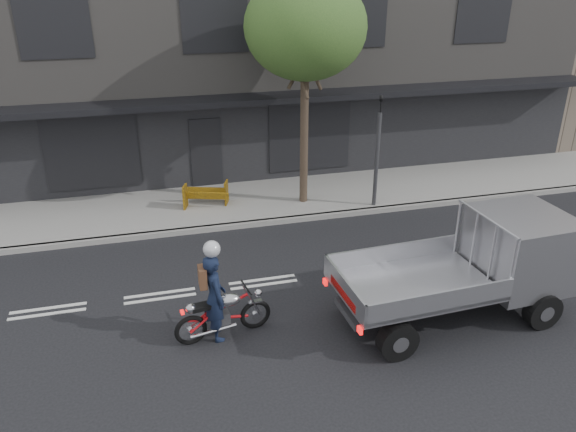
# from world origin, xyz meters

# --- Properties ---
(ground) EXTENTS (80.00, 80.00, 0.00)m
(ground) POSITION_xyz_m (0.00, 0.00, 0.00)
(ground) COLOR black
(ground) RESTS_ON ground
(sidewalk) EXTENTS (32.00, 3.20, 0.15)m
(sidewalk) POSITION_xyz_m (0.00, 4.70, 0.07)
(sidewalk) COLOR gray
(sidewalk) RESTS_ON ground
(kerb) EXTENTS (32.00, 0.20, 0.15)m
(kerb) POSITION_xyz_m (0.00, 3.10, 0.07)
(kerb) COLOR gray
(kerb) RESTS_ON ground
(building_main) EXTENTS (26.00, 10.00, 8.00)m
(building_main) POSITION_xyz_m (0.00, 11.30, 4.00)
(building_main) COLOR slate
(building_main) RESTS_ON ground
(street_tree) EXTENTS (3.40, 3.40, 6.74)m
(street_tree) POSITION_xyz_m (2.20, 4.20, 5.28)
(street_tree) COLOR #382B21
(street_tree) RESTS_ON ground
(traffic_light_pole) EXTENTS (0.12, 0.12, 3.50)m
(traffic_light_pole) POSITION_xyz_m (4.20, 3.35, 1.65)
(traffic_light_pole) COLOR #2D2D30
(traffic_light_pole) RESTS_ON ground
(motorcycle) EXTENTS (2.01, 0.58, 1.04)m
(motorcycle) POSITION_xyz_m (-1.20, -1.81, 0.53)
(motorcycle) COLOR black
(motorcycle) RESTS_ON ground
(rider) EXTENTS (0.54, 0.74, 1.85)m
(rider) POSITION_xyz_m (-1.35, -1.81, 0.93)
(rider) COLOR #121B32
(rider) RESTS_ON ground
(flatbed_ute) EXTENTS (5.03, 2.27, 2.29)m
(flatbed_ute) POSITION_xyz_m (4.65, -2.32, 1.30)
(flatbed_ute) COLOR black
(flatbed_ute) RESTS_ON ground
(construction_barrier) EXTENTS (1.43, 0.93, 0.75)m
(construction_barrier) POSITION_xyz_m (-0.76, 4.39, 0.52)
(construction_barrier) COLOR orange
(construction_barrier) RESTS_ON sidewalk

